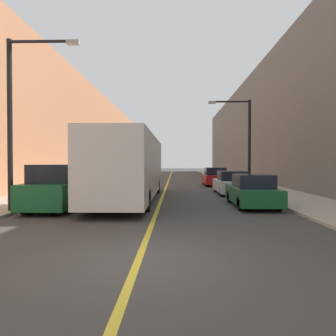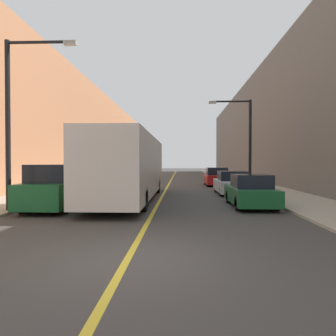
# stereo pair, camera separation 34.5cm
# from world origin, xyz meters

# --- Properties ---
(ground_plane) EXTENTS (200.00, 200.00, 0.00)m
(ground_plane) POSITION_xyz_m (0.00, 0.00, 0.00)
(ground_plane) COLOR #3F3D3A
(sidewalk_left) EXTENTS (3.43, 72.00, 0.10)m
(sidewalk_left) POSITION_xyz_m (-7.21, 30.00, 0.05)
(sidewalk_left) COLOR #A89E8C
(sidewalk_left) RESTS_ON ground
(sidewalk_right) EXTENTS (3.43, 72.00, 0.10)m
(sidewalk_right) POSITION_xyz_m (7.21, 30.00, 0.05)
(sidewalk_right) COLOR #A89E8C
(sidewalk_right) RESTS_ON ground
(building_row_left) EXTENTS (4.00, 72.00, 11.04)m
(building_row_left) POSITION_xyz_m (-10.92, 30.00, 5.52)
(building_row_left) COLOR #B2724C
(building_row_left) RESTS_ON ground
(building_row_right) EXTENTS (4.00, 72.00, 11.66)m
(building_row_right) POSITION_xyz_m (10.92, 30.00, 5.83)
(building_row_right) COLOR #66605B
(building_row_right) RESTS_ON ground
(road_center_line) EXTENTS (0.16, 72.00, 0.01)m
(road_center_line) POSITION_xyz_m (0.00, 30.00, 0.00)
(road_center_line) COLOR gold
(road_center_line) RESTS_ON ground
(bus) EXTENTS (2.57, 12.84, 3.34)m
(bus) POSITION_xyz_m (-1.57, 10.56, 1.80)
(bus) COLOR silver
(bus) RESTS_ON ground
(parked_suv_left) EXTENTS (1.88, 4.77, 1.93)m
(parked_suv_left) POSITION_xyz_m (-4.24, 7.17, 0.89)
(parked_suv_left) COLOR #145128
(parked_suv_left) RESTS_ON ground
(car_right_near) EXTENTS (1.78, 4.32, 1.47)m
(car_right_near) POSITION_xyz_m (4.27, 8.19, 0.67)
(car_right_near) COLOR #145128
(car_right_near) RESTS_ON ground
(car_right_mid) EXTENTS (1.84, 4.54, 1.47)m
(car_right_mid) POSITION_xyz_m (4.31, 13.96, 0.66)
(car_right_mid) COLOR silver
(car_right_mid) RESTS_ON ground
(car_right_far) EXTENTS (1.89, 4.21, 1.56)m
(car_right_far) POSITION_xyz_m (4.16, 21.40, 0.70)
(car_right_far) COLOR maroon
(car_right_far) RESTS_ON ground
(street_lamp_left) EXTENTS (2.89, 0.24, 6.77)m
(street_lamp_left) POSITION_xyz_m (-5.50, 6.05, 4.05)
(street_lamp_left) COLOR black
(street_lamp_left) RESTS_ON sidewalk_left
(street_lamp_right) EXTENTS (2.89, 0.24, 6.13)m
(street_lamp_right) POSITION_xyz_m (5.47, 15.60, 3.72)
(street_lamp_right) COLOR black
(street_lamp_right) RESTS_ON sidewalk_right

